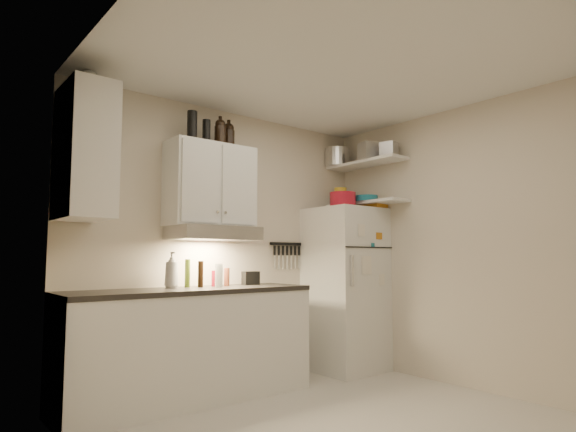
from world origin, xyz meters
TOP-DOWN VIEW (x-y plane):
  - floor at (0.00, 0.00)m, footprint 3.20×3.00m
  - ceiling at (0.00, 0.00)m, footprint 3.20×3.00m
  - back_wall at (0.00, 1.51)m, footprint 3.20×0.02m
  - left_wall at (-1.61, 0.00)m, footprint 0.02×3.00m
  - right_wall at (1.61, 0.00)m, footprint 0.02×3.00m
  - base_cabinet at (-0.55, 1.20)m, footprint 2.10×0.60m
  - countertop at (-0.55, 1.20)m, footprint 2.10×0.62m
  - upper_cabinet at (-0.30, 1.33)m, footprint 0.80×0.33m
  - side_cabinet at (-1.44, 1.20)m, footprint 0.33×0.55m
  - range_hood at (-0.30, 1.27)m, footprint 0.76×0.46m
  - fridge at (1.25, 1.16)m, footprint 0.70×0.68m
  - shelf_hi at (1.45, 1.02)m, footprint 0.30×0.95m
  - shelf_lo at (1.45, 1.02)m, footprint 0.30×0.95m
  - knife_strip at (0.70, 1.49)m, footprint 0.42×0.02m
  - dutch_oven at (1.14, 1.08)m, footprint 0.29×0.29m
  - book_stack at (1.50, 0.98)m, footprint 0.24×0.29m
  - spice_jar at (1.26, 1.18)m, footprint 0.06×0.06m
  - stock_pot at (1.38, 1.40)m, footprint 0.38×0.38m
  - tin_a at (1.37, 0.92)m, footprint 0.22×0.20m
  - tin_b at (1.44, 0.70)m, footprint 0.19×0.19m
  - bowl_teal at (1.41, 1.32)m, footprint 0.22×0.22m
  - bowl_orange at (1.38, 1.35)m, footprint 0.18×0.18m
  - bowl_yellow at (1.38, 1.35)m, footprint 0.14×0.14m
  - plates at (1.39, 0.97)m, footprint 0.29×0.29m
  - growler_a at (-0.24, 1.28)m, footprint 0.12×0.12m
  - growler_b at (-0.07, 1.41)m, footprint 0.15×0.15m
  - thermos_a at (-0.38, 1.29)m, footprint 0.08×0.08m
  - thermos_b at (-0.53, 1.26)m, footprint 0.10×0.10m
  - side_jar at (-1.40, 1.28)m, footprint 0.14×0.14m
  - soap_bottle at (-0.67, 1.32)m, footprint 0.14×0.14m
  - pepper_mill at (-0.14, 1.30)m, footprint 0.06×0.06m
  - oil_bottle at (-0.52, 1.32)m, footprint 0.06×0.06m
  - vinegar_bottle at (-0.43, 1.26)m, footprint 0.06×0.06m
  - clear_bottle at (-0.28, 1.20)m, footprint 0.07×0.07m
  - red_jar at (-0.25, 1.31)m, footprint 0.08×0.08m
  - caddy at (0.14, 1.32)m, footprint 0.16×0.13m

SIDE VIEW (x-z plane):
  - floor at x=0.00m, z-range -0.02..0.00m
  - base_cabinet at x=-0.55m, z-range 0.00..0.88m
  - fridge at x=1.25m, z-range 0.00..1.70m
  - countertop at x=-0.55m, z-range 0.88..0.92m
  - caddy at x=0.14m, z-range 0.92..1.05m
  - red_jar at x=-0.25m, z-range 0.92..1.06m
  - pepper_mill at x=-0.14m, z-range 0.92..1.08m
  - clear_bottle at x=-0.28m, z-range 0.92..1.12m
  - vinegar_bottle at x=-0.43m, z-range 0.92..1.15m
  - oil_bottle at x=-0.52m, z-range 0.92..1.16m
  - soap_bottle at x=-0.67m, z-range 0.92..1.26m
  - back_wall at x=0.00m, z-range 0.00..2.60m
  - left_wall at x=-1.61m, z-range 0.00..2.60m
  - right_wall at x=1.61m, z-range 0.00..2.60m
  - knife_strip at x=0.70m, z-range 1.31..1.33m
  - range_hood at x=-0.30m, z-range 1.33..1.45m
  - spice_jar at x=1.26m, z-range 1.70..1.79m
  - book_stack at x=1.50m, z-range 1.70..1.79m
  - shelf_lo at x=1.45m, z-range 1.75..1.77m
  - dutch_oven at x=1.14m, z-range 1.70..1.86m
  - plates at x=1.39m, z-range 1.77..1.84m
  - bowl_teal at x=1.41m, z-range 1.77..1.86m
  - upper_cabinet at x=-0.30m, z-range 1.45..2.20m
  - bowl_orange at x=1.38m, z-range 1.86..1.92m
  - bowl_yellow at x=1.38m, z-range 1.92..1.96m
  - side_cabinet at x=-1.44m, z-range 1.45..2.45m
  - shelf_hi at x=1.45m, z-range 2.19..2.22m
  - tin_b at x=1.44m, z-range 2.21..2.37m
  - thermos_a at x=-0.38m, z-range 2.20..2.41m
  - tin_a at x=1.37m, z-range 2.21..2.40m
  - stock_pot at x=1.38m, z-range 2.21..2.42m
  - growler_a at x=-0.24m, z-range 2.20..2.45m
  - thermos_b at x=-0.53m, z-range 2.20..2.45m
  - growler_b at x=-0.07m, z-range 2.20..2.47m
  - side_jar at x=-1.40m, z-range 2.45..2.59m
  - ceiling at x=0.00m, z-range 2.60..2.62m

